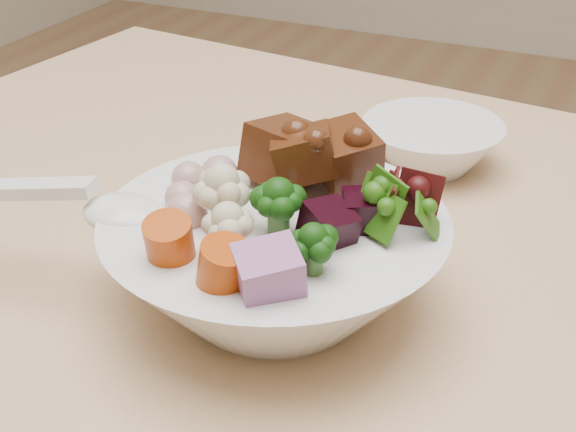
# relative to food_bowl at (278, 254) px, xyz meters

# --- Properties ---
(food_bowl) EXTENTS (0.25, 0.25, 0.14)m
(food_bowl) POSITION_rel_food_bowl_xyz_m (0.00, 0.00, 0.00)
(food_bowl) COLOR white
(food_bowl) RESTS_ON dining_table
(soup_spoon) EXTENTS (0.17, 0.06, 0.03)m
(soup_spoon) POSITION_rel_food_bowl_xyz_m (-0.13, -0.04, 0.03)
(soup_spoon) COLOR white
(soup_spoon) RESTS_ON food_bowl
(side_bowl) EXTENTS (0.14, 0.14, 0.05)m
(side_bowl) POSITION_rel_food_bowl_xyz_m (0.04, 0.27, -0.02)
(side_bowl) COLOR white
(side_bowl) RESTS_ON dining_table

